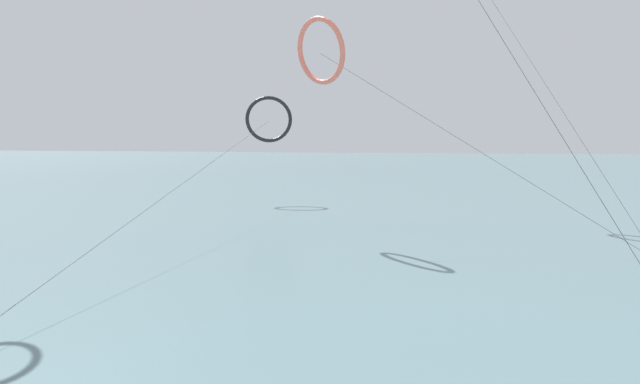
% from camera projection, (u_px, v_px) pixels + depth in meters
% --- Properties ---
extents(sea_water, '(400.00, 200.00, 0.08)m').
position_uv_depth(sea_water, '(401.00, 173.00, 108.20)').
color(sea_water, slate).
rests_on(sea_water, ground).
extents(kite_coral, '(23.11, 7.46, 15.55)m').
position_uv_depth(kite_coral, '(321.00, 51.00, 42.17)').
color(kite_coral, '#EA7260').
rests_on(kite_coral, ground).
extents(kite_charcoal, '(5.03, 50.75, 11.27)m').
position_uv_depth(kite_charcoal, '(269.00, 119.00, 63.05)').
color(kite_charcoal, black).
rests_on(kite_charcoal, ground).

